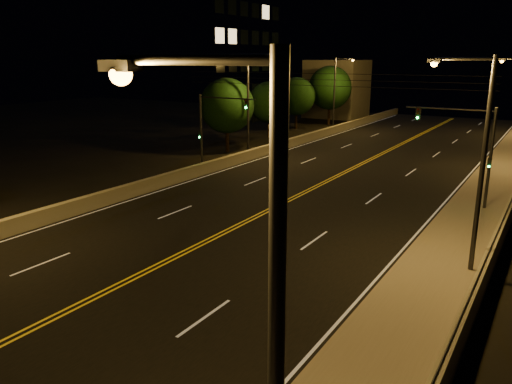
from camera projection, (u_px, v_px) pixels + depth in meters
The scene contains 20 objects.
road at pixel (244, 223), 27.51m from camera, with size 18.00×120.00×0.02m, color black.
sidewalk at pixel (449, 260), 22.02m from camera, with size 3.60×120.00×0.30m, color gray.
curb at pixel (407, 254), 22.98m from camera, with size 0.14×120.00×0.15m, color gray.
parapet_wall at pixel (492, 254), 21.01m from camera, with size 0.30×120.00×1.00m, color #9F9984.
jersey_barrier at pixel (125, 192), 32.02m from camera, with size 0.45×120.00×0.91m, color #9F9984.
distant_building_left at pixel (337, 89), 76.50m from camera, with size 8.00×8.00×8.56m, color gray.
parapet_rail at pixel (493, 242), 20.88m from camera, with size 0.06×0.06×120.00m, color black.
lane_markings at pixel (243, 223), 27.45m from camera, with size 17.32×116.00×0.00m.
streetlight_0 at pixel (255, 371), 5.95m from camera, with size 2.55×0.28×8.91m.
streetlight_1 at pixel (476, 153), 19.61m from camera, with size 2.55×0.28×8.91m.
streetlight_5 at pixel (251, 100), 44.76m from camera, with size 2.55×0.28×8.91m.
streetlight_6 at pixel (337, 89), 61.04m from camera, with size 2.55×0.28×8.91m.
traffic_signal_right at pixel (473, 146), 28.84m from camera, with size 5.11×0.31×6.12m.
traffic_signal_left at pixel (211, 124), 38.35m from camera, with size 5.11×0.31×6.12m.
overhead_wires at pixel (320, 80), 33.42m from camera, with size 22.00×0.03×0.83m.
building_tower at pixel (170, 27), 63.67m from camera, with size 24.00×15.00×26.52m.
tree_0 at pixel (227, 106), 47.30m from camera, with size 5.19×5.19×7.03m.
tree_1 at pixel (269, 102), 56.54m from camera, with size 4.64×4.64×6.29m.
tree_2 at pixel (296, 96), 63.50m from camera, with size 4.80×4.80×6.51m.
tree_3 at pixel (330, 88), 66.97m from camera, with size 5.81×5.81×7.87m.
Camera 1 is at (14.24, -1.92, 8.77)m, focal length 35.00 mm.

